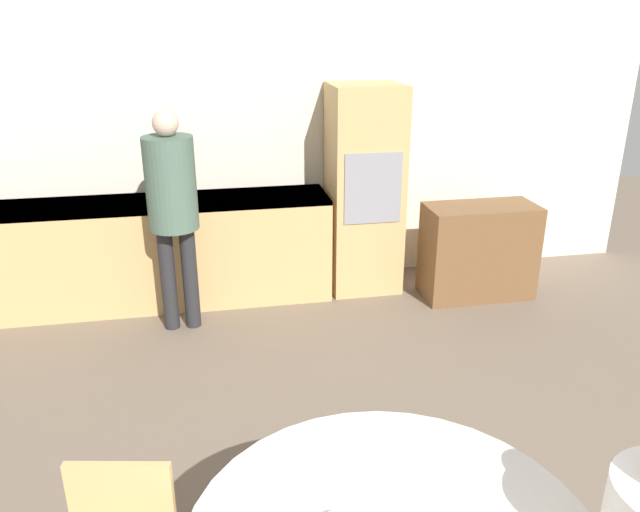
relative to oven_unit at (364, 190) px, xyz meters
name	(u,v)px	position (x,y,z in m)	size (l,w,h in m)	color
wall_back	(274,141)	(-0.74, 0.34, 0.39)	(6.96, 0.05, 2.60)	silver
kitchen_counter	(151,251)	(-1.86, -0.01, -0.44)	(3.03, 0.60, 0.90)	tan
oven_unit	(364,190)	(0.00, 0.00, 0.00)	(0.61, 0.59, 1.81)	tan
sideboard	(478,251)	(0.94, -0.41, -0.49)	(0.95, 0.45, 0.83)	brown
person_standing	(172,199)	(-1.62, -0.53, 0.16)	(0.37, 0.37, 1.72)	#262628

